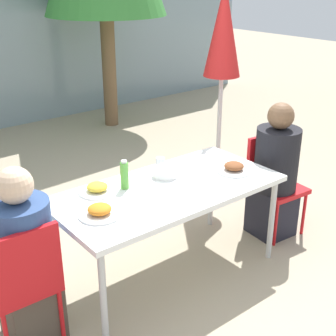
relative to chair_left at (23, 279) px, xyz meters
name	(u,v)px	position (x,y,z in m)	size (l,w,h in m)	color
ground_plane	(168,272)	(1.13, 0.06, -0.50)	(24.00, 24.00, 0.00)	tan
dining_table	(168,194)	(1.13, 0.06, 0.18)	(1.66, 0.81, 0.73)	white
chair_left	(23,279)	(0.00, 0.00, 0.00)	(0.41, 0.41, 0.86)	red
person_left	(25,263)	(0.05, 0.08, 0.05)	(0.36, 0.36, 1.16)	#473D33
chair_right	(272,177)	(2.27, 0.04, 0.00)	(0.43, 0.43, 0.86)	red
person_right	(275,175)	(2.21, -0.04, 0.06)	(0.36, 0.36, 1.18)	black
closed_umbrella	(223,41)	(2.46, 0.90, 1.04)	(0.36, 0.36, 2.08)	#333333
plate_0	(97,189)	(0.70, 0.30, 0.26)	(0.26, 0.26, 0.07)	white
plate_1	(234,168)	(1.70, -0.03, 0.26)	(0.27, 0.27, 0.07)	white
plate_2	(100,211)	(0.54, 0.01, 0.26)	(0.27, 0.27, 0.07)	white
bottle	(124,175)	(0.88, 0.24, 0.33)	(0.06, 0.06, 0.21)	#51A338
drinking_cup	(160,163)	(1.30, 0.37, 0.27)	(0.07, 0.07, 0.09)	white
salad_bowl	(165,172)	(1.23, 0.22, 0.26)	(0.19, 0.19, 0.06)	white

